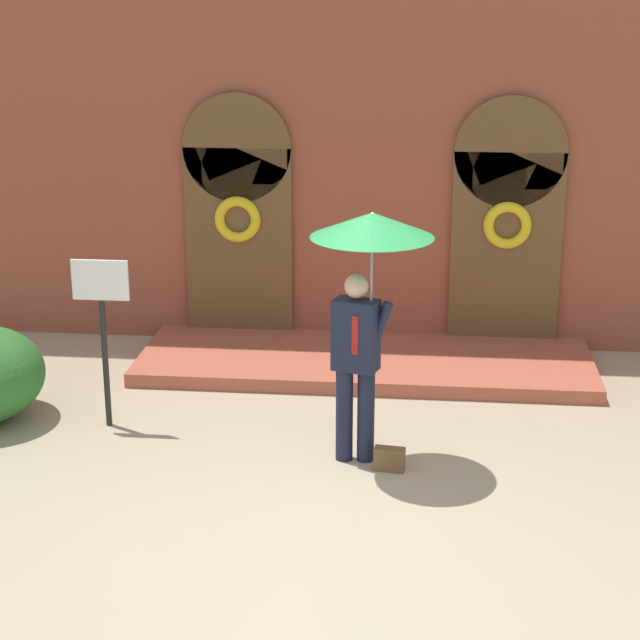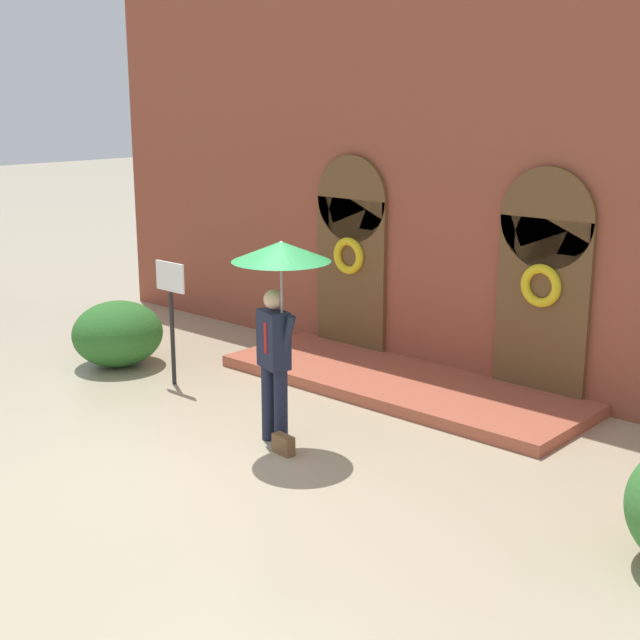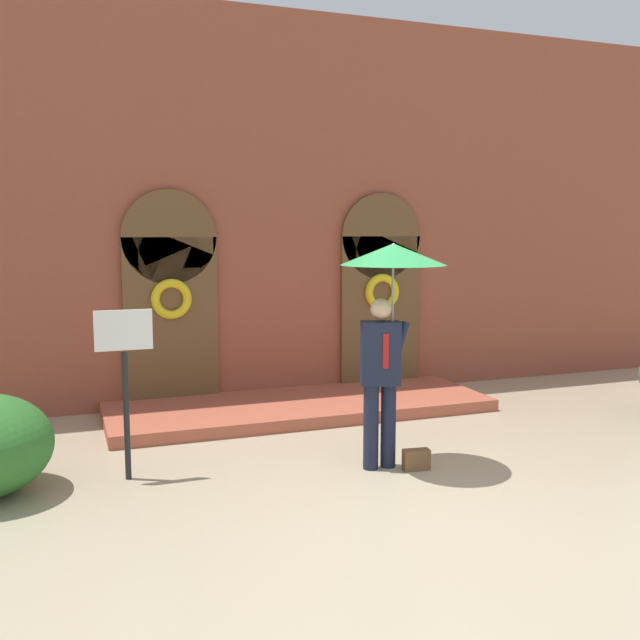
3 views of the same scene
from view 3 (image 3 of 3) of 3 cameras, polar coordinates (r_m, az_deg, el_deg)
name	(u,v)px [view 3 (image 3 of 3)]	position (r m, az deg, el deg)	size (l,w,h in m)	color
ground_plane	(399,487)	(7.21, 6.35, -13.10)	(80.00, 80.00, 0.00)	tan
building_facade	(276,217)	(10.64, -3.57, 8.19)	(14.00, 2.30, 5.60)	brown
person_with_umbrella	(390,287)	(7.37, 5.61, 2.63)	(1.10, 1.10, 2.36)	#191E33
handbag	(416,460)	(7.66, 7.71, -11.01)	(0.28, 0.12, 0.22)	brown
sign_post	(125,366)	(7.32, -15.36, -3.55)	(0.56, 0.06, 1.72)	black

